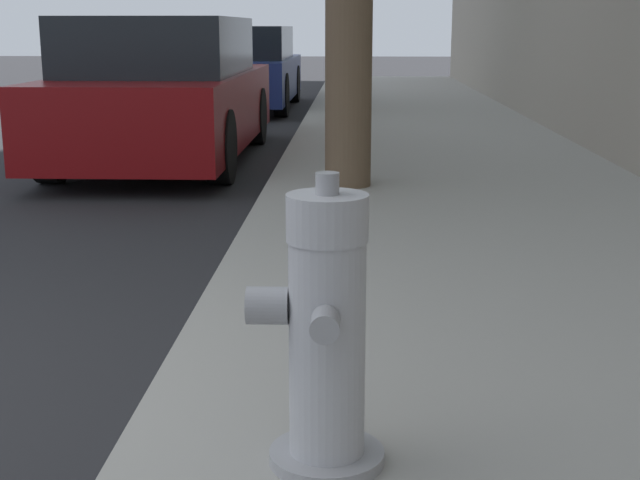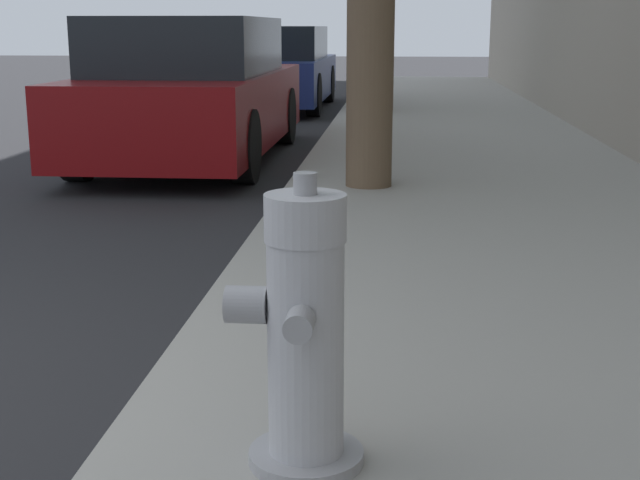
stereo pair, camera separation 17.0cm
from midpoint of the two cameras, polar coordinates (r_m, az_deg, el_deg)
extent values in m
cube|color=#99968E|center=(2.91, 19.63, -13.26)|extent=(3.03, 40.00, 0.15)
cylinder|color=#97979C|center=(2.58, 1.04, -13.66)|extent=(0.33, 0.33, 0.04)
cylinder|color=#B2B2B7|center=(2.45, 1.08, -6.97)|extent=(0.21, 0.21, 0.61)
cylinder|color=#B2B2B7|center=(2.35, 1.11, 1.43)|extent=(0.22, 0.22, 0.13)
cylinder|color=#97979C|center=(2.33, 1.13, 3.63)|extent=(0.06, 0.06, 0.06)
cylinder|color=#97979C|center=(2.27, 0.82, -5.44)|extent=(0.08, 0.09, 0.08)
cylinder|color=#97979C|center=(2.56, 1.33, -3.24)|extent=(0.08, 0.09, 0.08)
cylinder|color=#97979C|center=(2.43, -2.73, -4.17)|extent=(0.11, 0.10, 0.10)
cube|color=maroon|center=(9.30, -7.51, 8.38)|extent=(1.67, 4.43, 0.71)
cube|color=black|center=(9.09, -7.88, 12.23)|extent=(1.53, 2.44, 0.54)
cylinder|color=black|center=(10.82, -9.84, 7.89)|extent=(0.20, 0.65, 0.65)
cylinder|color=black|center=(10.54, -1.81, 7.94)|extent=(0.20, 0.65, 0.65)
cylinder|color=black|center=(8.21, -14.71, 5.93)|extent=(0.20, 0.65, 0.65)
cylinder|color=black|center=(7.84, -4.21, 5.99)|extent=(0.20, 0.65, 0.65)
cube|color=navy|center=(15.21, -2.45, 10.33)|extent=(1.67, 4.38, 0.65)
cube|color=black|center=(15.01, -2.56, 12.52)|extent=(1.53, 2.41, 0.52)
cylinder|color=black|center=(16.67, -4.43, 9.96)|extent=(0.20, 0.66, 0.66)
cylinder|color=black|center=(16.49, 0.81, 9.96)|extent=(0.20, 0.66, 0.66)
cylinder|color=black|center=(14.00, -6.27, 9.26)|extent=(0.20, 0.66, 0.66)
cylinder|color=black|center=(13.79, -0.04, 9.27)|extent=(0.20, 0.66, 0.66)
camera|label=1|loc=(0.08, -88.65, 0.32)|focal=50.00mm
camera|label=2|loc=(0.08, 91.35, -0.32)|focal=50.00mm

